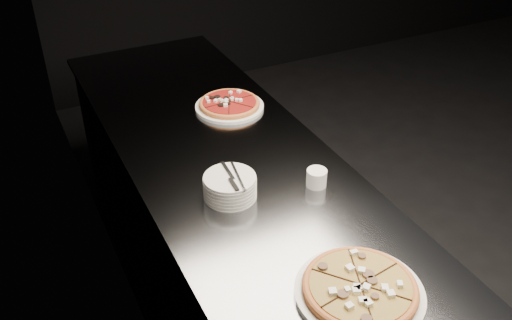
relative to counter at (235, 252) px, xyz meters
name	(u,v)px	position (x,y,z in m)	size (l,w,h in m)	color
wall_left	(117,57)	(-0.37, 0.00, 0.94)	(0.02, 5.00, 2.80)	black
counter	(235,252)	(0.00, 0.00, 0.00)	(0.74, 2.44, 0.92)	slate
pizza_mushroom	(360,289)	(0.03, -0.76, 0.48)	(0.36, 0.36, 0.04)	white
pizza_tomato	(229,104)	(0.16, 0.38, 0.48)	(0.29, 0.29, 0.03)	white
plate_stack	(230,187)	(-0.10, -0.20, 0.50)	(0.18, 0.18, 0.08)	white
cutlery	(233,178)	(-0.09, -0.21, 0.54)	(0.08, 0.19, 0.01)	silver
ramekin	(317,177)	(0.19, -0.27, 0.49)	(0.07, 0.07, 0.06)	silver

